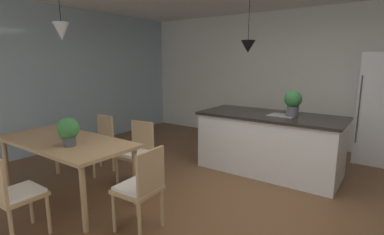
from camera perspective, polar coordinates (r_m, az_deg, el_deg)
ground_plane at (r=3.56m, az=10.55°, el=-18.03°), size 10.00×8.40×0.04m
wall_back_kitchen at (r=6.25m, az=23.86°, el=6.90°), size 10.00×0.12×2.70m
window_wall_left_glazing at (r=6.05m, az=-26.58°, el=6.57°), size 0.06×8.40×2.70m
dining_table at (r=3.92m, az=-23.52°, el=-5.01°), size 1.85×0.85×0.75m
chair_far_right at (r=4.12m, az=-10.72°, el=-6.43°), size 0.43×0.43×0.87m
chair_near_right at (r=3.30m, az=-31.47°, el=-12.42°), size 0.40×0.40×0.87m
chair_far_left at (r=4.73m, az=-17.72°, el=-4.49°), size 0.42×0.42×0.87m
chair_kitchen_end at (r=3.01m, az=-9.87°, el=-13.11°), size 0.42×0.42×0.87m
kitchen_island at (r=4.67m, az=14.80°, el=-4.71°), size 2.10×0.96×0.91m
refrigerator at (r=5.76m, az=33.35°, el=1.43°), size 0.74×0.67×1.84m
pendant_over_table at (r=3.82m, az=-24.11°, el=15.12°), size 0.18×0.18×0.77m
pendant_over_island_main at (r=4.66m, az=10.87°, el=13.47°), size 0.22×0.22×0.88m
potted_plant_on_island at (r=4.44m, az=19.08°, el=2.87°), size 0.24×0.24×0.38m
potted_plant_on_table at (r=3.57m, az=-22.94°, el=-2.24°), size 0.24×0.24×0.32m
vase_on_dining_table at (r=3.91m, az=-23.26°, el=-2.39°), size 0.12×0.12×0.21m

